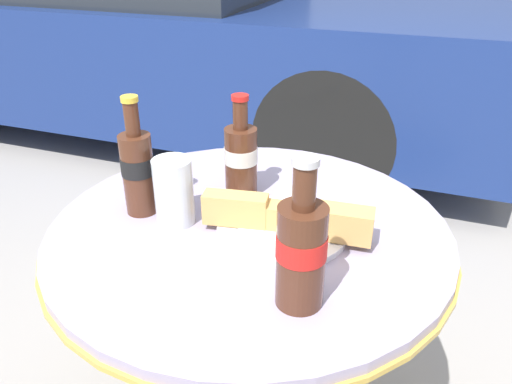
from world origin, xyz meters
The scene contains 7 objects.
bistro_table centered at (0.00, 0.00, 0.54)m, with size 0.77×0.77×0.68m.
cola_bottle_left centered at (-0.06, 0.11, 0.77)m, with size 0.07×0.07×0.21m.
cola_bottle_right centered at (-0.22, -0.03, 0.77)m, with size 0.06×0.06×0.23m.
cola_bottle_center centered at (0.15, -0.18, 0.78)m, with size 0.07×0.07×0.24m.
drinking_glass centered at (-0.13, -0.04, 0.74)m, with size 0.07×0.07×0.13m.
lunch_plate_near centered at (0.07, -0.01, 0.71)m, with size 0.31×0.24×0.07m.
parked_car centered at (-1.53, 2.19, 0.62)m, with size 4.29×1.81×1.31m.
Camera 1 is at (0.29, -0.75, 1.18)m, focal length 35.00 mm.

